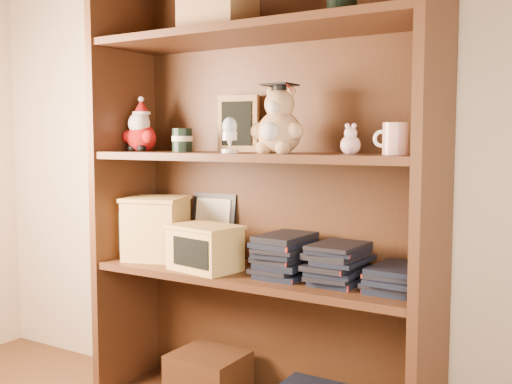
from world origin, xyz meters
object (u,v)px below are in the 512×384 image
(grad_teddy_bear, at_px, (278,126))
(teacher_mug, at_px, (395,139))
(bookcase, at_px, (263,203))
(treats_box, at_px, (156,228))

(grad_teddy_bear, relative_size, teacher_mug, 2.18)
(bookcase, bearing_deg, treats_box, -173.21)
(teacher_mug, bearing_deg, bookcase, 173.89)
(grad_teddy_bear, height_order, teacher_mug, grad_teddy_bear)
(bookcase, height_order, teacher_mug, bookcase)
(bookcase, xyz_separation_m, grad_teddy_bear, (0.09, -0.06, 0.26))
(bookcase, bearing_deg, grad_teddy_bear, -32.32)
(bookcase, relative_size, treats_box, 5.98)
(grad_teddy_bear, bearing_deg, teacher_mug, 1.04)
(bookcase, relative_size, grad_teddy_bear, 7.00)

